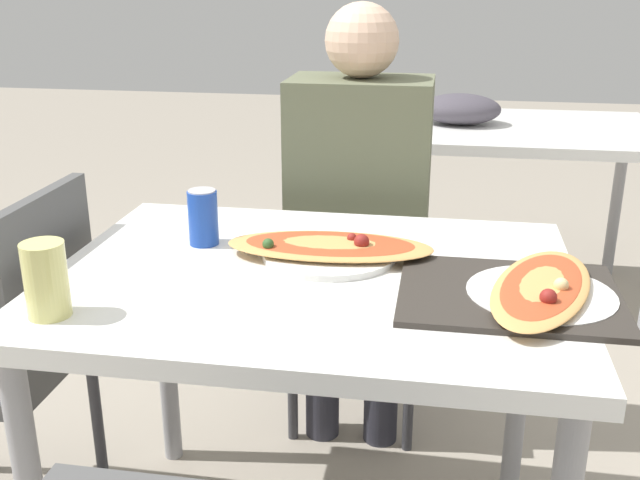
# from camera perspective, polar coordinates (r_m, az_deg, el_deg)

# --- Properties ---
(dining_table) EXTENTS (1.06, 0.80, 0.74)m
(dining_table) POSITION_cam_1_polar(r_m,az_deg,el_deg) (1.56, -0.54, -5.32)
(dining_table) COLOR white
(dining_table) RESTS_ON ground_plane
(chair_far_seated) EXTENTS (0.40, 0.40, 0.87)m
(chair_far_seated) POSITION_cam_1_polar(r_m,az_deg,el_deg) (2.28, 3.19, -1.28)
(chair_far_seated) COLOR #4C4C4C
(chair_far_seated) RESTS_ON ground_plane
(chair_side_left) EXTENTS (0.40, 0.40, 0.87)m
(chair_side_left) POSITION_cam_1_polar(r_m,az_deg,el_deg) (1.90, -22.53, -7.37)
(chair_side_left) COLOR #4C4C4C
(chair_side_left) RESTS_ON ground_plane
(person_seated) EXTENTS (0.39, 0.28, 1.25)m
(person_seated) POSITION_cam_1_polar(r_m,az_deg,el_deg) (2.10, 2.96, 3.59)
(person_seated) COLOR #2D2D38
(person_seated) RESTS_ON ground_plane
(pizza_main) EXTENTS (0.45, 0.29, 0.06)m
(pizza_main) POSITION_cam_1_polar(r_m,az_deg,el_deg) (1.60, 0.76, -0.64)
(pizza_main) COLOR white
(pizza_main) RESTS_ON dining_table
(soda_can) EXTENTS (0.07, 0.07, 0.12)m
(soda_can) POSITION_cam_1_polar(r_m,az_deg,el_deg) (1.68, -8.90, 1.72)
(soda_can) COLOR #1E47B2
(soda_can) RESTS_ON dining_table
(drink_glass) EXTENTS (0.08, 0.08, 0.14)m
(drink_glass) POSITION_cam_1_polar(r_m,az_deg,el_deg) (1.39, -20.15, -2.86)
(drink_glass) COLOR #E0DB7F
(drink_glass) RESTS_ON dining_table
(serving_tray) EXTENTS (0.41, 0.33, 0.01)m
(serving_tray) POSITION_cam_1_polar(r_m,az_deg,el_deg) (1.45, 14.19, -4.03)
(serving_tray) COLOR #332D28
(serving_tray) RESTS_ON dining_table
(pizza_second) EXTENTS (0.27, 0.44, 0.05)m
(pizza_second) POSITION_cam_1_polar(r_m,az_deg,el_deg) (1.45, 16.52, -3.70)
(pizza_second) COLOR white
(pizza_second) RESTS_ON dining_table
(background_table) EXTENTS (1.10, 0.80, 0.86)m
(background_table) POSITION_cam_1_polar(r_m,az_deg,el_deg) (3.11, 13.86, 7.46)
(background_table) COLOR white
(background_table) RESTS_ON ground_plane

